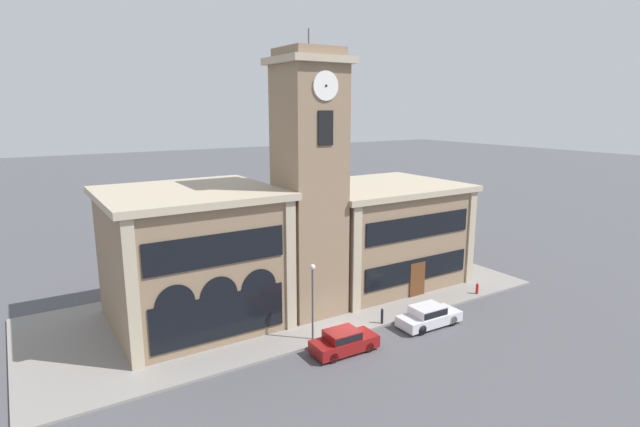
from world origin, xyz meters
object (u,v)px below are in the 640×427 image
Objects in this scene: street_lamp at (313,289)px; bollard at (382,316)px; fire_hydrant at (477,289)px; parked_car_near at (344,341)px; parked_car_mid at (429,315)px.

street_lamp is 4.68× the size of bollard.
bollard is (5.22, -0.50, -2.81)m from street_lamp.
street_lamp is 5.71× the size of fire_hydrant.
parked_car_near is at bearing -70.05° from street_lamp.
parked_car_near is at bearing -178.64° from parked_car_mid.
parked_car_mid is at bearing -164.15° from fire_hydrant.
parked_car_mid reaches higher than bollard.
bollard reaches higher than fire_hydrant.
parked_car_near is 4.77× the size of fire_hydrant.
parked_car_near is 3.64m from street_lamp.
parked_car_mid is at bearing 1.36° from parked_car_near.
fire_hydrant is at bearing -0.72° from street_lamp.
street_lamp is (-7.83, 2.25, 2.72)m from parked_car_mid.
street_lamp is at bearing 179.28° from fire_hydrant.
parked_car_mid is at bearing -33.81° from bollard.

